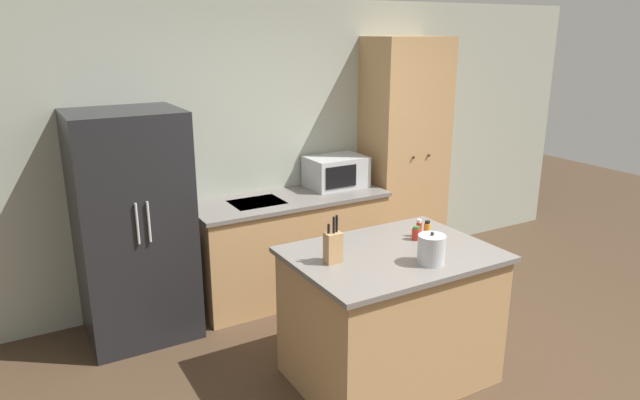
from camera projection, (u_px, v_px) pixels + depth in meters
wall_back at (280, 147)px, 5.23m from camera, size 7.20×0.06×2.60m
refrigerator at (133, 227)px, 4.35m from camera, size 0.81×0.72×1.78m
back_counter at (290, 246)px, 5.14m from camera, size 1.75×0.67×0.92m
pantry_cabinet at (404, 156)px, 5.63m from camera, size 0.78×0.53×2.28m
kitchen_island at (390, 315)px, 3.88m from camera, size 1.33×0.98×0.93m
microwave at (336, 172)px, 5.31m from camera, size 0.53×0.39×0.28m
knife_block at (333, 247)px, 3.55m from camera, size 0.10×0.07×0.31m
spice_bottle_tall_dark at (419, 228)px, 4.01m from camera, size 0.04×0.04×0.13m
spice_bottle_short_red at (416, 234)px, 3.95m from camera, size 0.06×0.06×0.10m
spice_bottle_amber_oil at (427, 229)px, 4.03m from camera, size 0.05×0.05×0.11m
kettle at (431, 249)px, 3.54m from camera, size 0.17×0.17×0.21m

